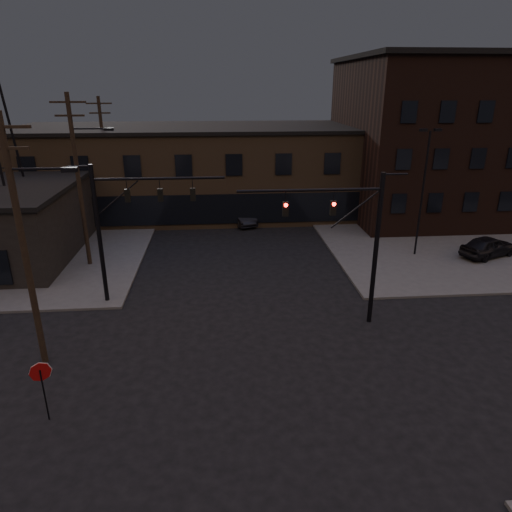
{
  "coord_description": "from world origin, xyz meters",
  "views": [
    {
      "loc": [
        -1.33,
        -16.6,
        11.88
      ],
      "look_at": [
        0.51,
        5.64,
        3.5
      ],
      "focal_mm": 32.0,
      "sensor_mm": 36.0,
      "label": 1
    }
  ],
  "objects_px": {
    "parked_car_lot_a": "(488,246)",
    "parked_car_lot_b": "(425,211)",
    "traffic_signal_far": "(121,219)",
    "car_crossing": "(240,216)",
    "traffic_signal_near": "(355,234)",
    "stop_sign": "(41,378)"
  },
  "relations": [
    {
      "from": "traffic_signal_far",
      "to": "car_crossing",
      "type": "distance_m",
      "value": 17.59
    },
    {
      "from": "traffic_signal_far",
      "to": "car_crossing",
      "type": "bearing_deg",
      "value": 64.79
    },
    {
      "from": "traffic_signal_near",
      "to": "car_crossing",
      "type": "distance_m",
      "value": 19.98
    },
    {
      "from": "parked_car_lot_a",
      "to": "parked_car_lot_b",
      "type": "distance_m",
      "value": 10.47
    },
    {
      "from": "car_crossing",
      "to": "traffic_signal_near",
      "type": "bearing_deg",
      "value": -94.56
    },
    {
      "from": "traffic_signal_near",
      "to": "traffic_signal_far",
      "type": "xyz_separation_m",
      "value": [
        -12.07,
        3.5,
        0.08
      ]
    },
    {
      "from": "parked_car_lot_b",
      "to": "car_crossing",
      "type": "xyz_separation_m",
      "value": [
        -17.41,
        -0.12,
        -0.05
      ]
    },
    {
      "from": "stop_sign",
      "to": "traffic_signal_near",
      "type": "bearing_deg",
      "value": 25.9
    },
    {
      "from": "traffic_signal_far",
      "to": "parked_car_lot_b",
      "type": "relative_size",
      "value": 1.77
    },
    {
      "from": "parked_car_lot_b",
      "to": "car_crossing",
      "type": "height_order",
      "value": "car_crossing"
    },
    {
      "from": "parked_car_lot_b",
      "to": "parked_car_lot_a",
      "type": "bearing_deg",
      "value": -165.44
    },
    {
      "from": "traffic_signal_near",
      "to": "traffic_signal_far",
      "type": "height_order",
      "value": "same"
    },
    {
      "from": "traffic_signal_far",
      "to": "parked_car_lot_a",
      "type": "relative_size",
      "value": 1.78
    },
    {
      "from": "traffic_signal_near",
      "to": "car_crossing",
      "type": "height_order",
      "value": "traffic_signal_near"
    },
    {
      "from": "traffic_signal_far",
      "to": "parked_car_lot_b",
      "type": "xyz_separation_m",
      "value": [
        24.68,
        15.56,
        -4.21
      ]
    },
    {
      "from": "stop_sign",
      "to": "parked_car_lot_a",
      "type": "height_order",
      "value": "stop_sign"
    },
    {
      "from": "stop_sign",
      "to": "car_crossing",
      "type": "relative_size",
      "value": 0.54
    },
    {
      "from": "stop_sign",
      "to": "car_crossing",
      "type": "height_order",
      "value": "stop_sign"
    },
    {
      "from": "traffic_signal_far",
      "to": "car_crossing",
      "type": "height_order",
      "value": "traffic_signal_far"
    },
    {
      "from": "stop_sign",
      "to": "parked_car_lot_b",
      "type": "relative_size",
      "value": 0.55
    },
    {
      "from": "traffic_signal_near",
      "to": "parked_car_lot_b",
      "type": "relative_size",
      "value": 1.77
    },
    {
      "from": "parked_car_lot_a",
      "to": "parked_car_lot_b",
      "type": "bearing_deg",
      "value": -22.02
    }
  ]
}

